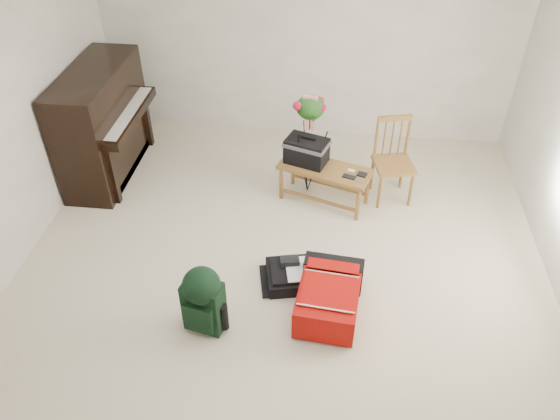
# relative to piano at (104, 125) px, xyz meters

# --- Properties ---
(floor) EXTENTS (5.00, 5.50, 0.01)m
(floor) POSITION_rel_piano_xyz_m (2.19, -1.60, -0.60)
(floor) COLOR beige
(floor) RESTS_ON ground
(ceiling) EXTENTS (5.00, 5.50, 0.01)m
(ceiling) POSITION_rel_piano_xyz_m (2.19, -1.60, 1.90)
(ceiling) COLOR white
(ceiling) RESTS_ON wall_back
(wall_back) EXTENTS (5.00, 0.04, 2.50)m
(wall_back) POSITION_rel_piano_xyz_m (2.19, 1.15, 0.65)
(wall_back) COLOR white
(wall_back) RESTS_ON floor
(piano) EXTENTS (0.71, 1.50, 1.25)m
(piano) POSITION_rel_piano_xyz_m (0.00, 0.00, 0.00)
(piano) COLOR black
(piano) RESTS_ON floor
(bench) EXTENTS (1.05, 0.68, 0.75)m
(bench) POSITION_rel_piano_xyz_m (2.36, -0.31, -0.07)
(bench) COLOR brown
(bench) RESTS_ON floor
(dining_chair) EXTENTS (0.48, 0.48, 0.93)m
(dining_chair) POSITION_rel_piano_xyz_m (3.24, -0.14, -0.15)
(dining_chair) COLOR brown
(dining_chair) RESTS_ON floor
(red_suitcase) EXTENTS (0.58, 0.80, 0.33)m
(red_suitcase) POSITION_rel_piano_xyz_m (2.65, -1.84, -0.43)
(red_suitcase) COLOR #B90E07
(red_suitcase) RESTS_ON floor
(black_duffel) EXTENTS (0.61, 0.53, 0.22)m
(black_duffel) POSITION_rel_piano_xyz_m (2.33, -1.57, -0.52)
(black_duffel) COLOR black
(black_duffel) RESTS_ON floor
(green_backpack) EXTENTS (0.36, 0.33, 0.65)m
(green_backpack) POSITION_rel_piano_xyz_m (1.62, -2.19, -0.24)
(green_backpack) COLOR black
(green_backpack) RESTS_ON floor
(flower_stand) EXTENTS (0.42, 0.42, 1.21)m
(flower_stand) POSITION_rel_piano_xyz_m (2.33, -0.15, -0.01)
(flower_stand) COLOR black
(flower_stand) RESTS_ON floor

